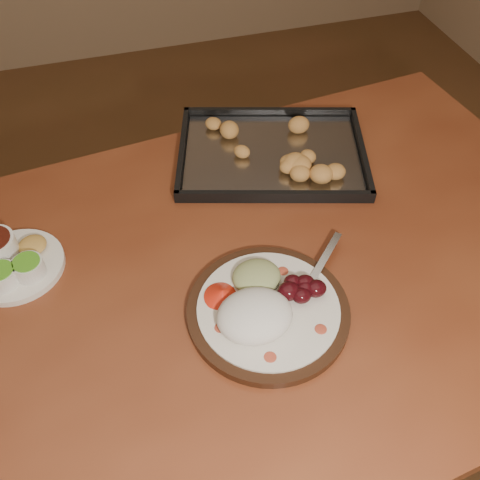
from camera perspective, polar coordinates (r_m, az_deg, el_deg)
name	(u,v)px	position (r m, az deg, el deg)	size (l,w,h in m)	color
ground	(166,371)	(1.74, -7.88, -13.66)	(4.00, 4.00, 0.00)	brown
dining_table	(229,308)	(1.06, -1.17, -7.24)	(1.59, 1.06, 0.75)	brown
dinner_plate	(265,307)	(0.92, 2.64, -7.17)	(0.33, 0.28, 0.06)	black
condiment_saucer	(11,261)	(1.06, -23.26, -2.03)	(0.18, 0.18, 0.06)	silver
baking_tray	(272,152)	(1.22, 3.40, 9.40)	(0.48, 0.41, 0.04)	black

